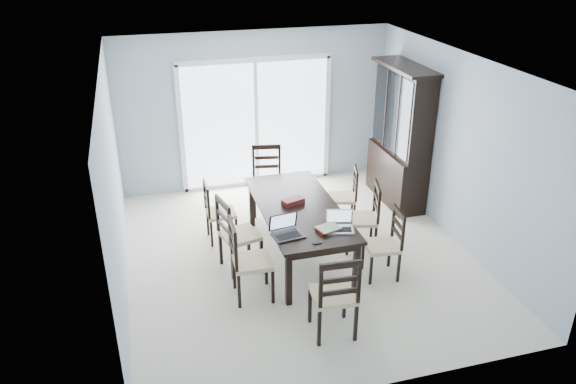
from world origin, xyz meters
name	(u,v)px	position (x,y,z in m)	size (l,w,h in m)	color
floor	(298,256)	(0.00, 0.00, 0.00)	(5.00, 5.00, 0.00)	silver
ceiling	(300,64)	(0.00, 0.00, 2.60)	(5.00, 5.00, 0.00)	white
back_wall	(256,111)	(0.00, 2.50, 1.30)	(4.50, 0.02, 2.60)	#98A8B6
wall_left	(114,188)	(-2.25, 0.00, 1.30)	(0.02, 5.00, 2.60)	#98A8B6
wall_right	(458,150)	(2.25, 0.00, 1.30)	(0.02, 5.00, 2.60)	#98A8B6
balcony	(246,164)	(0.00, 3.50, -0.05)	(4.50, 2.00, 0.10)	gray
railing	(235,118)	(0.00, 4.50, 0.55)	(4.50, 0.06, 1.10)	#99999E
dining_table	(299,212)	(0.00, 0.00, 0.67)	(1.00, 2.20, 0.75)	black
china_hutch	(400,137)	(2.02, 1.25, 1.07)	(0.50, 1.38, 2.20)	black
sliding_door	(256,123)	(0.00, 2.48, 1.09)	(2.52, 0.05, 2.18)	silver
chair_left_near	(244,252)	(-0.88, -0.71, 0.62)	(0.47, 0.46, 1.18)	black
chair_left_mid	(232,227)	(-0.90, -0.09, 0.62)	(0.54, 0.53, 1.18)	black
chair_left_far	(214,206)	(-1.00, 0.72, 0.54)	(0.40, 0.39, 1.03)	black
chair_right_near	(389,236)	(0.96, -0.74, 0.56)	(0.45, 0.44, 1.05)	black
chair_right_mid	(368,210)	(0.96, -0.05, 0.59)	(0.52, 0.52, 1.11)	black
chair_right_far	(348,190)	(0.98, 0.71, 0.54)	(0.49, 0.48, 1.02)	black
chair_end_near	(336,289)	(-0.10, -1.70, 0.63)	(0.47, 0.49, 1.19)	black
chair_end_far	(267,172)	(-0.06, 1.50, 0.63)	(0.53, 0.54, 1.19)	black
laptop_dark	(288,232)	(-0.35, -0.71, 0.81)	(0.39, 0.30, 0.25)	black
laptop_silver	(340,226)	(0.29, -0.74, 0.81)	(0.38, 0.31, 0.23)	silver
book_stack	(328,229)	(0.15, -0.71, 0.77)	(0.32, 0.28, 0.04)	maroon
cell_phone	(317,243)	(-0.07, -0.96, 0.76)	(0.10, 0.05, 0.01)	black
game_box	(293,201)	(-0.05, 0.09, 0.79)	(0.28, 0.14, 0.07)	#4D0F1F
hot_tub	(202,140)	(-0.80, 3.46, 0.52)	(2.02, 1.80, 1.04)	brown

